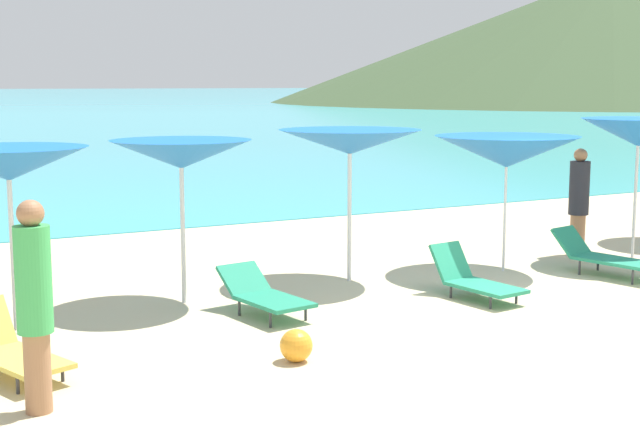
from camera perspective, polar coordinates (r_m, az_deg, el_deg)
ground_plane at (r=20.46m, az=-5.44°, el=-0.44°), size 50.00×100.00×0.30m
headland_hill at (r=147.19m, az=17.87°, el=10.55°), size 104.25×104.25×19.60m
umbrella_1 at (r=11.14m, az=-19.12°, el=2.96°), size 1.99×1.99×2.20m
umbrella_2 at (r=12.02m, az=-8.78°, el=3.70°), size 1.96×1.96×2.19m
umbrella_3 at (r=13.23m, az=1.90°, el=4.53°), size 2.20×2.20×2.26m
umbrella_4 at (r=14.25m, az=11.73°, el=3.85°), size 2.33×2.33×2.13m
umbrella_5 at (r=15.56m, az=19.51°, el=4.84°), size 1.97×1.97×2.37m
lounge_chair_0 at (r=9.72m, az=-19.03°, el=-8.09°), size 0.99×1.53×0.69m
lounge_chair_1 at (r=11.51m, az=-3.57°, el=-5.10°), size 0.82×1.52×0.57m
lounge_chair_3 at (r=14.52m, az=17.52°, el=-2.56°), size 0.92×1.76×0.66m
lounge_chair_4 at (r=12.56m, az=9.71°, el=-4.09°), size 0.74×1.45×0.69m
beachgoer_0 at (r=15.99m, az=16.06°, el=0.91°), size 0.34×0.34×1.84m
beachgoer_3 at (r=8.39m, az=-17.63°, el=-5.20°), size 0.32×0.32×1.93m
beach_ball at (r=9.65m, az=-1.52°, el=-8.35°), size 0.35×0.35×0.35m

